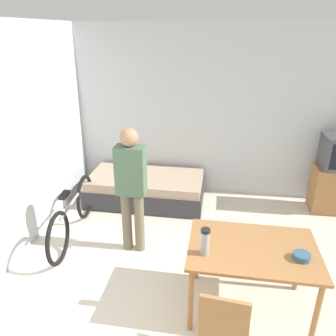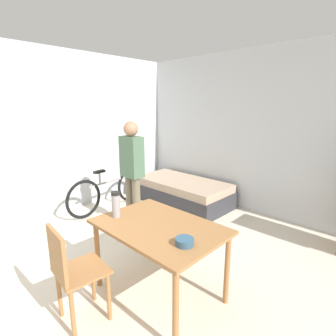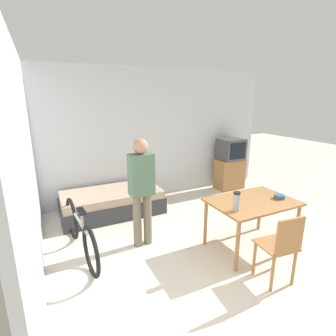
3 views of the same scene
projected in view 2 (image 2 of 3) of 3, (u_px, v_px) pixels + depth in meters
ground_plane at (43, 324)px, 2.22m from camera, size 20.00×20.00×0.00m
wall_back at (252, 133)px, 4.37m from camera, size 5.53×0.06×2.70m
wall_left at (85, 131)px, 4.68m from camera, size 0.06×4.51×2.70m
daybed at (182, 192)px, 4.95m from camera, size 1.83×0.92×0.44m
dining_table at (159, 233)px, 2.44m from camera, size 1.18×0.81×0.73m
wooden_chair at (72, 270)px, 2.12m from camera, size 0.42×0.42×0.88m
bicycle at (109, 191)px, 4.63m from camera, size 0.21×1.68×0.74m
person_standing at (132, 168)px, 3.82m from camera, size 0.34×0.21×1.59m
thermos_flask at (116, 203)px, 2.57m from camera, size 0.08×0.08×0.26m
mate_bowl at (185, 242)px, 2.07m from camera, size 0.15×0.15×0.06m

